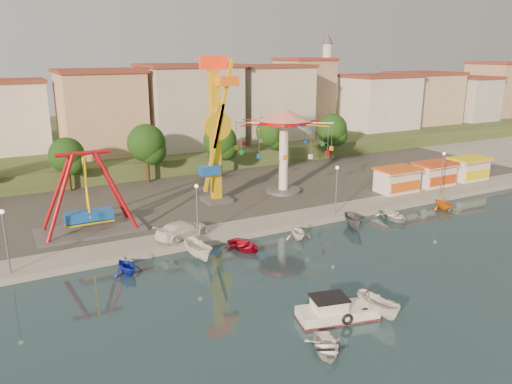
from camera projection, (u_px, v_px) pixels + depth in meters
ground at (353, 280)px, 39.76m from camera, size 200.00×200.00×0.00m
quay_deck at (140, 148)px, 92.25m from camera, size 200.00×100.00×0.60m
asphalt_pad at (207, 186)px, 65.03m from camera, size 90.00×28.00×0.01m
hill_terrace at (132, 138)px, 96.17m from camera, size 200.00×60.00×3.00m
pirate_ship_ride at (87, 194)px, 47.76m from camera, size 10.00×5.00×8.00m
kamikaze_tower at (217, 134)px, 56.12m from camera, size 3.91×3.10×16.50m
wave_swinger at (284, 132)px, 60.37m from camera, size 11.60×11.60×10.40m
booth_left at (397, 180)px, 62.28m from camera, size 5.40×3.78×3.08m
booth_mid at (434, 174)px, 65.25m from camera, size 5.40×3.78×3.08m
booth_right at (469, 168)px, 68.23m from camera, size 5.40×3.78×3.08m
lamp_post_0 at (6, 243)px, 39.02m from camera, size 0.14×0.14×5.00m
lamp_post_1 at (197, 213)px, 46.30m from camera, size 0.14×0.14×5.00m
lamp_post_2 at (336, 191)px, 53.58m from camera, size 0.14×0.14×5.00m
lamp_post_3 at (442, 175)px, 60.86m from camera, size 0.14×0.14×5.00m
tree_1 at (67, 155)px, 61.80m from camera, size 4.35×4.35×6.80m
tree_2 at (146, 143)px, 65.79m from camera, size 5.02×5.02×7.85m
tree_3 at (220, 141)px, 69.21m from camera, size 4.68×4.68×7.32m
tree_4 at (272, 132)px, 76.24m from camera, size 4.86×4.86×7.60m
tree_5 at (332, 129)px, 79.26m from camera, size 4.83×4.83×7.54m
building_1 at (10, 126)px, 71.64m from camera, size 12.33×9.01×8.63m
building_2 at (102, 111)px, 77.76m from camera, size 11.95×9.28×11.23m
building_3 at (193, 115)px, 81.63m from camera, size 12.59×10.50×9.20m
building_4 at (255, 108)px, 90.64m from camera, size 10.75×9.23×9.24m
building_5 at (321, 100)px, 94.83m from camera, size 12.77×10.96×11.21m
building_6 at (375, 96)px, 98.72m from camera, size 8.23×8.98×12.36m
building_7 at (401, 100)px, 108.79m from camera, size 11.59×10.93×8.76m
building_8 at (471, 91)px, 109.08m from camera, size 12.84×9.28×12.58m
building_9 at (499, 95)px, 118.03m from camera, size 12.95×9.17×9.21m
minaret at (326, 78)px, 98.53m from camera, size 2.80×2.80×18.00m
cabin_motorboat at (336, 312)px, 33.84m from camera, size 5.75×3.24×1.91m
rowboat_a at (356, 309)px, 34.54m from camera, size 4.40×4.47×0.76m
rowboat_b at (326, 347)px, 30.17m from camera, size 3.49×3.95×0.68m
skiff at (378, 306)px, 34.25m from camera, size 1.79×3.82×1.42m
van at (182, 229)px, 47.07m from camera, size 5.77×3.73×1.56m
moored_boat_1 at (127, 265)px, 40.79m from camera, size 2.96×3.25×1.47m
moored_boat_2 at (198, 250)px, 43.64m from camera, size 1.95×4.31×1.62m
moored_boat_3 at (244, 246)px, 45.80m from camera, size 3.60×4.33×0.77m
moored_boat_4 at (298, 231)px, 48.36m from camera, size 3.05×3.34×1.50m
moored_boat_5 at (354, 221)px, 51.50m from camera, size 2.32×3.78×1.37m
moored_boat_6 at (394, 215)px, 54.09m from camera, size 3.42×4.46×0.86m
moored_boat_7 at (443, 203)px, 57.40m from camera, size 3.03×3.35×1.55m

